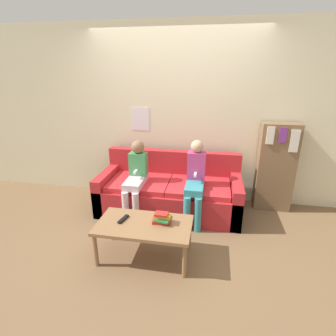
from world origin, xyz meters
TOP-DOWN VIEW (x-y plane):
  - ground_plane at (0.00, 0.00)m, footprint 10.00×10.00m
  - wall_back at (-0.00, 1.06)m, footprint 8.00×0.06m
  - couch at (0.00, 0.54)m, footprint 2.00×0.85m
  - coffee_table at (-0.09, -0.54)m, footprint 1.01×0.55m
  - person_left at (-0.43, 0.34)m, footprint 0.24×0.58m
  - person_right at (0.38, 0.35)m, footprint 0.24×0.58m
  - tv_remote at (-0.33, -0.51)m, footprint 0.08×0.17m
  - book_stack at (0.10, -0.49)m, footprint 0.21×0.17m
  - bookshelf at (1.48, 0.88)m, footprint 0.51×0.28m

SIDE VIEW (x-z plane):
  - ground_plane at x=0.00m, z-range 0.00..0.00m
  - couch at x=0.00m, z-range -0.13..0.68m
  - coffee_table at x=-0.09m, z-range 0.16..0.58m
  - tv_remote at x=-0.33m, z-range 0.42..0.44m
  - book_stack at x=0.10m, z-range 0.41..0.53m
  - person_left at x=-0.43m, z-range 0.07..1.12m
  - person_right at x=0.38m, z-range 0.06..1.15m
  - bookshelf at x=1.48m, z-range 0.00..1.28m
  - wall_back at x=0.00m, z-range 0.00..2.60m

